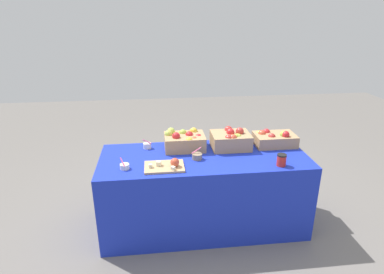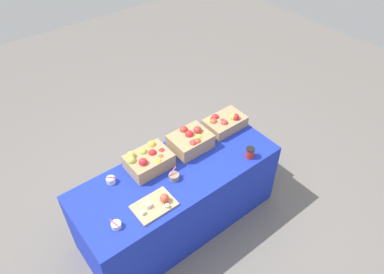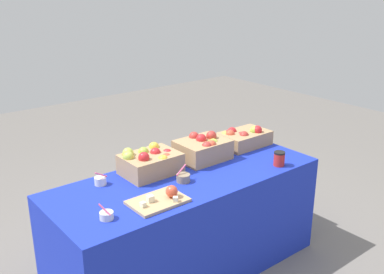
{
  "view_description": "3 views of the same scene",
  "coord_description": "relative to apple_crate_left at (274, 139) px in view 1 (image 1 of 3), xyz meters",
  "views": [
    {
      "loc": [
        -0.43,
        -2.71,
        1.99
      ],
      "look_at": [
        -0.11,
        0.05,
        0.91
      ],
      "focal_mm": 30.67,
      "sensor_mm": 36.0,
      "label": 1
    },
    {
      "loc": [
        -1.23,
        -1.77,
        3.07
      ],
      "look_at": [
        0.2,
        0.03,
        1.01
      ],
      "focal_mm": 33.47,
      "sensor_mm": 36.0,
      "label": 2
    },
    {
      "loc": [
        -1.72,
        -2.19,
        1.99
      ],
      "look_at": [
        0.05,
        0.01,
        1.01
      ],
      "focal_mm": 41.92,
      "sensor_mm": 36.0,
      "label": 3
    }
  ],
  "objects": [
    {
      "name": "sample_bowl_far",
      "position": [
        -1.42,
        -0.36,
        -0.04
      ],
      "size": [
        0.08,
        0.08,
        0.1
      ],
      "color": "silver",
      "rests_on": "table"
    },
    {
      "name": "ground_plane",
      "position": [
        -0.72,
        -0.18,
        -0.81
      ],
      "size": [
        10.0,
        10.0,
        0.0
      ],
      "primitive_type": "plane",
      "color": "slate"
    },
    {
      "name": "sample_bowl_near",
      "position": [
        -1.24,
        0.06,
        -0.04
      ],
      "size": [
        0.08,
        0.08,
        0.1
      ],
      "color": "silver",
      "rests_on": "table"
    },
    {
      "name": "coffee_cup",
      "position": [
        -0.09,
        -0.45,
        -0.02
      ],
      "size": [
        0.08,
        0.08,
        0.1
      ],
      "color": "red",
      "rests_on": "table"
    },
    {
      "name": "sample_bowl_mid",
      "position": [
        -0.79,
        -0.24,
        -0.04
      ],
      "size": [
        0.09,
        0.09,
        0.11
      ],
      "color": "gray",
      "rests_on": "table"
    },
    {
      "name": "apple_crate_middle",
      "position": [
        -0.43,
        -0.02,
        0.02
      ],
      "size": [
        0.36,
        0.29,
        0.2
      ],
      "color": "tan",
      "rests_on": "table"
    },
    {
      "name": "apple_crate_right",
      "position": [
        -0.88,
        0.01,
        0.02
      ],
      "size": [
        0.38,
        0.28,
        0.19
      ],
      "color": "tan",
      "rests_on": "table"
    },
    {
      "name": "cutting_board_front",
      "position": [
        -1.08,
        -0.38,
        -0.05
      ],
      "size": [
        0.34,
        0.23,
        0.09
      ],
      "color": "tan",
      "rests_on": "table"
    },
    {
      "name": "table",
      "position": [
        -0.72,
        -0.18,
        -0.44
      ],
      "size": [
        1.9,
        0.76,
        0.74
      ],
      "primitive_type": "cube",
      "color": "#192DB7",
      "rests_on": "ground_plane"
    },
    {
      "name": "apple_crate_left",
      "position": [
        0.0,
        0.0,
        0.0
      ],
      "size": [
        0.4,
        0.26,
        0.17
      ],
      "color": "tan",
      "rests_on": "table"
    }
  ]
}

